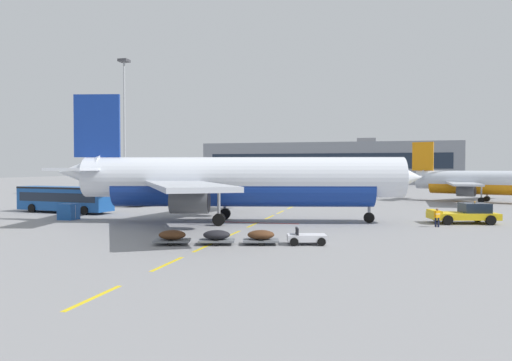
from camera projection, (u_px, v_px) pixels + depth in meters
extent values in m
plane|color=gray|center=(472.00, 211.00, 57.54)|extent=(400.00, 400.00, 0.00)
cube|color=yellow|center=(94.00, 298.00, 19.31)|extent=(0.24, 4.00, 0.01)
cube|color=yellow|center=(168.00, 264.00, 26.07)|extent=(0.24, 4.00, 0.01)
cube|color=yellow|center=(204.00, 247.00, 31.59)|extent=(0.24, 4.00, 0.01)
cube|color=yellow|center=(233.00, 234.00, 37.73)|extent=(0.24, 4.00, 0.01)
cube|color=yellow|center=(253.00, 225.00, 43.87)|extent=(0.24, 4.00, 0.01)
cube|color=yellow|center=(270.00, 217.00, 50.66)|extent=(0.24, 4.00, 0.01)
cube|color=yellow|center=(281.00, 212.00, 56.37)|extent=(0.24, 4.00, 0.01)
cube|color=yellow|center=(290.00, 208.00, 62.74)|extent=(0.24, 4.00, 0.01)
cube|color=yellow|center=(297.00, 204.00, 68.08)|extent=(0.24, 4.00, 0.01)
cube|color=yellow|center=(303.00, 202.00, 73.45)|extent=(0.24, 4.00, 0.01)
cube|color=yellow|center=(309.00, 199.00, 79.52)|extent=(0.24, 4.00, 0.01)
cube|color=yellow|center=(314.00, 197.00, 85.88)|extent=(0.24, 4.00, 0.01)
cube|color=yellow|center=(318.00, 195.00, 92.37)|extent=(0.24, 4.00, 0.01)
cube|color=yellow|center=(322.00, 193.00, 98.00)|extent=(0.24, 4.00, 0.01)
cube|color=yellow|center=(325.00, 192.00, 103.74)|extent=(0.24, 4.00, 0.01)
cube|color=yellow|center=(328.00, 190.00, 110.68)|extent=(0.24, 4.00, 0.01)
cube|color=#B21414|center=(257.00, 223.00, 45.48)|extent=(8.00, 0.40, 0.01)
cylinder|color=silver|center=(243.00, 177.00, 45.74)|extent=(30.23, 9.96, 3.80)
cylinder|color=navy|center=(243.00, 188.00, 45.77)|extent=(24.69, 8.50, 3.50)
cone|color=silver|center=(403.00, 177.00, 45.16)|extent=(4.20, 4.37, 3.72)
cone|color=silver|center=(79.00, 172.00, 46.33)|extent=(4.78, 4.03, 3.23)
cube|color=#192333|center=(392.00, 170.00, 45.18)|extent=(2.16, 3.12, 0.60)
cube|color=navy|center=(97.00, 126.00, 46.15)|extent=(4.38, 1.26, 6.00)
cube|color=silver|center=(102.00, 169.00, 49.48)|extent=(4.46, 6.92, 0.24)
cube|color=silver|center=(77.00, 169.00, 43.09)|extent=(4.46, 6.92, 0.24)
cube|color=#B7BCC6|center=(213.00, 180.00, 54.40)|extent=(6.93, 17.47, 0.36)
cube|color=#B7BCC6|center=(185.00, 185.00, 37.41)|extent=(12.92, 17.02, 0.36)
cylinder|color=#4C4F54|center=(208.00, 194.00, 51.44)|extent=(3.57, 2.72, 2.10)
cylinder|color=black|center=(223.00, 194.00, 51.38)|extent=(0.49, 1.77, 1.79)
cylinder|color=#4C4F54|center=(190.00, 201.00, 40.46)|extent=(3.57, 2.72, 2.10)
cylinder|color=black|center=(209.00, 201.00, 40.39)|extent=(0.49, 1.77, 1.79)
cylinder|color=gray|center=(369.00, 204.00, 45.35)|extent=(0.28, 0.28, 2.67)
cylinder|color=black|center=(369.00, 218.00, 45.38)|extent=(1.03, 0.48, 0.99)
cylinder|color=gray|center=(225.00, 201.00, 48.48)|extent=(0.28, 0.28, 2.61)
cylinder|color=black|center=(225.00, 214.00, 48.86)|extent=(1.15, 0.57, 1.10)
cylinder|color=black|center=(224.00, 214.00, 48.16)|extent=(1.15, 0.57, 1.10)
cylinder|color=gray|center=(219.00, 205.00, 43.28)|extent=(0.28, 0.28, 2.61)
cylinder|color=black|center=(219.00, 219.00, 43.67)|extent=(1.15, 0.57, 1.10)
cylinder|color=black|center=(218.00, 220.00, 42.97)|extent=(1.15, 0.57, 1.10)
cube|color=yellow|center=(463.00, 216.00, 45.04)|extent=(6.47, 4.04, 0.60)
cube|color=#192333|center=(475.00, 208.00, 44.99)|extent=(2.81, 2.60, 0.90)
cube|color=yellow|center=(434.00, 211.00, 45.10)|extent=(1.23, 2.61, 0.24)
sphere|color=orange|center=(475.00, 202.00, 44.98)|extent=(0.16, 0.16, 0.16)
cylinder|color=black|center=(448.00, 220.00, 43.70)|extent=(0.97, 0.59, 0.90)
cylinder|color=black|center=(437.00, 217.00, 46.50)|extent=(0.97, 0.59, 0.90)
cylinder|color=black|center=(491.00, 220.00, 43.59)|extent=(0.97, 0.59, 0.90)
cylinder|color=black|center=(477.00, 217.00, 46.39)|extent=(0.97, 0.59, 0.90)
cylinder|color=silver|center=(496.00, 181.00, 71.40)|extent=(22.41, 11.34, 2.90)
cylinder|color=orange|center=(496.00, 186.00, 71.42)|extent=(18.36, 9.52, 2.67)
cone|color=silver|center=(414.00, 177.00, 78.51)|extent=(3.90, 3.49, 2.47)
cube|color=orange|center=(423.00, 156.00, 77.62)|extent=(3.22, 1.52, 4.59)
cube|color=silver|center=(424.00, 176.00, 80.00)|extent=(4.11, 5.45, 0.18)
cube|color=silver|center=(414.00, 176.00, 76.05)|extent=(4.11, 5.45, 0.18)
cube|color=#B7BCC6|center=(483.00, 182.00, 78.44)|extent=(11.34, 12.17, 0.28)
cube|color=#B7BCC6|center=(463.00, 184.00, 67.97)|extent=(4.30, 13.16, 0.28)
cylinder|color=#4C4F54|center=(479.00, 189.00, 76.69)|extent=(2.87, 2.41, 1.61)
cylinder|color=black|center=(487.00, 189.00, 75.97)|extent=(0.60, 1.30, 1.36)
cylinder|color=#4C4F54|center=(466.00, 191.00, 69.91)|extent=(2.87, 2.41, 1.61)
cylinder|color=black|center=(475.00, 191.00, 69.19)|extent=(0.60, 1.30, 1.36)
cylinder|color=gray|center=(487.00, 192.00, 73.95)|extent=(0.21, 0.21, 1.99)
cylinder|color=black|center=(487.00, 199.00, 74.19)|extent=(0.88, 0.56, 0.84)
cylinder|color=black|center=(487.00, 199.00, 73.76)|extent=(0.88, 0.56, 0.84)
cylinder|color=gray|center=(481.00, 193.00, 70.75)|extent=(0.21, 0.21, 1.99)
cylinder|color=black|center=(482.00, 200.00, 70.99)|extent=(0.88, 0.56, 0.84)
cylinder|color=black|center=(481.00, 200.00, 70.56)|extent=(0.88, 0.56, 0.84)
cube|color=#194C99|center=(65.00, 198.00, 55.69)|extent=(12.26, 4.33, 2.70)
cube|color=#192333|center=(65.00, 197.00, 55.68)|extent=(11.31, 4.24, 1.00)
cube|color=black|center=(65.00, 188.00, 55.65)|extent=(12.28, 4.36, 0.20)
cylinder|color=black|center=(101.00, 209.00, 55.43)|extent=(1.03, 0.46, 1.00)
cylinder|color=black|center=(85.00, 210.00, 52.93)|extent=(1.03, 0.46, 1.00)
cylinder|color=black|center=(50.00, 207.00, 58.32)|extent=(1.03, 0.46, 1.00)
cylinder|color=black|center=(32.00, 208.00, 55.82)|extent=(1.03, 0.46, 1.00)
cube|color=black|center=(152.00, 200.00, 65.64)|extent=(6.17, 7.01, 0.60)
cube|color=#606638|center=(167.00, 194.00, 67.05)|extent=(3.28, 3.29, 1.10)
cube|color=#192333|center=(174.00, 193.00, 67.76)|extent=(1.56, 1.22, 0.64)
cube|color=silver|center=(145.00, 191.00, 64.99)|extent=(4.80, 5.24, 2.10)
cylinder|color=black|center=(162.00, 201.00, 67.97)|extent=(0.81, 0.93, 0.96)
cylinder|color=black|center=(171.00, 202.00, 66.09)|extent=(0.81, 0.93, 0.96)
cylinder|color=black|center=(132.00, 203.00, 65.20)|extent=(0.81, 0.93, 0.96)
cylinder|color=black|center=(140.00, 204.00, 63.31)|extent=(0.81, 0.93, 0.96)
cube|color=silver|center=(307.00, 238.00, 32.68)|extent=(2.87, 2.02, 0.44)
cube|color=black|center=(297.00, 232.00, 32.66)|extent=(0.40, 1.11, 0.56)
cylinder|color=black|center=(319.00, 239.00, 33.39)|extent=(0.59, 0.32, 0.56)
cylinder|color=black|center=(322.00, 242.00, 31.99)|extent=(0.59, 0.32, 0.56)
cylinder|color=black|center=(292.00, 239.00, 33.37)|extent=(0.59, 0.32, 0.56)
cylinder|color=black|center=(294.00, 242.00, 31.97)|extent=(0.59, 0.32, 0.56)
cube|color=slate|center=(261.00, 240.00, 32.65)|extent=(2.70, 2.06, 0.12)
ellipsoid|color=#4C2D19|center=(261.00, 235.00, 32.64)|extent=(2.07, 1.62, 0.64)
cylinder|color=black|center=(261.00, 240.00, 33.33)|extent=(0.46, 0.25, 0.44)
cylinder|color=black|center=(261.00, 243.00, 31.98)|extent=(0.46, 0.25, 0.44)
cube|color=slate|center=(217.00, 240.00, 32.62)|extent=(2.70, 2.06, 0.12)
ellipsoid|color=black|center=(217.00, 235.00, 32.61)|extent=(2.07, 1.62, 0.64)
cylinder|color=black|center=(217.00, 240.00, 33.30)|extent=(0.46, 0.25, 0.44)
cylinder|color=black|center=(216.00, 243.00, 31.95)|extent=(0.46, 0.25, 0.44)
cube|color=slate|center=(172.00, 240.00, 32.59)|extent=(2.70, 2.06, 0.12)
ellipsoid|color=#4C2D19|center=(172.00, 235.00, 32.58)|extent=(2.07, 1.62, 0.64)
cylinder|color=black|center=(174.00, 240.00, 33.27)|extent=(0.46, 0.25, 0.44)
cylinder|color=black|center=(171.00, 243.00, 31.92)|extent=(0.46, 0.25, 0.44)
cylinder|color=#191E38|center=(436.00, 222.00, 42.24)|extent=(0.16, 0.16, 0.82)
cylinder|color=#191E38|center=(438.00, 222.00, 42.18)|extent=(0.16, 0.16, 0.82)
cube|color=orange|center=(437.00, 214.00, 42.20)|extent=(0.50, 0.49, 0.61)
cube|color=silver|center=(437.00, 214.00, 42.19)|extent=(0.51, 0.50, 0.06)
sphere|color=#8C664C|center=(437.00, 209.00, 42.18)|extent=(0.22, 0.22, 0.22)
cylinder|color=orange|center=(434.00, 214.00, 42.09)|extent=(0.09, 0.09, 0.55)
cylinder|color=orange|center=(440.00, 214.00, 42.30)|extent=(0.09, 0.09, 0.55)
cube|color=#194C9E|center=(69.00, 212.00, 48.35)|extent=(1.64, 1.60, 1.60)
cube|color=silver|center=(69.00, 212.00, 48.35)|extent=(1.62, 0.08, 1.36)
cylinder|color=slate|center=(125.00, 193.00, 91.55)|extent=(0.70, 0.70, 0.60)
cylinder|color=#9EA0A5|center=(125.00, 129.00, 91.22)|extent=(0.36, 0.36, 25.14)
cube|color=#3F3F44|center=(124.00, 61.00, 90.88)|extent=(1.80, 1.80, 0.50)
cube|color=gray|center=(329.00, 163.00, 161.55)|extent=(81.27, 22.18, 13.25)
cube|color=#192333|center=(326.00, 161.00, 150.72)|extent=(74.77, 0.12, 4.77)
cube|color=gray|center=(367.00, 141.00, 158.36)|extent=(6.00, 5.00, 1.60)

